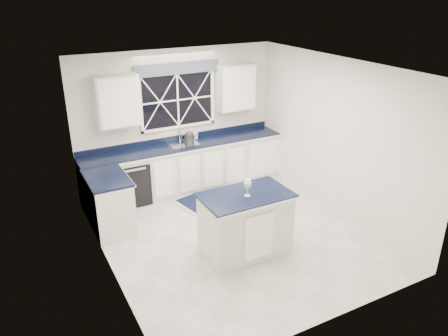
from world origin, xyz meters
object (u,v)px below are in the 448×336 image
dishwasher (131,181)px  kettle (189,137)px  island (245,223)px  wine_glass (248,184)px  soap_bottle (195,134)px  faucet (180,134)px

dishwasher → kettle: kettle is taller
island → wine_glass: size_ratio=5.07×
kettle → wine_glass: 2.63m
wine_glass → kettle: bearing=84.7°
island → soap_bottle: soap_bottle is taller
soap_bottle → dishwasher: bearing=-171.2°
dishwasher → faucet: faucet is taller
dishwasher → wine_glass: wine_glass is taller
dishwasher → faucet: size_ratio=2.72×
dishwasher → faucet: bearing=10.0°
island → kettle: kettle is taller
dishwasher → soap_bottle: bearing=8.8°
wine_glass → soap_bottle: (0.42, 2.72, -0.12)m
dishwasher → soap_bottle: (1.42, 0.22, 0.63)m
dishwasher → island: island is taller
dishwasher → island: bearing=-67.6°
island → soap_bottle: 2.75m
wine_glass → soap_bottle: wine_glass is taller
faucet → kettle: (0.15, -0.08, -0.06)m
faucet → dishwasher: bearing=-170.0°
faucet → island: (-0.09, -2.64, -0.61)m
faucet → wine_glass: bearing=-92.1°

